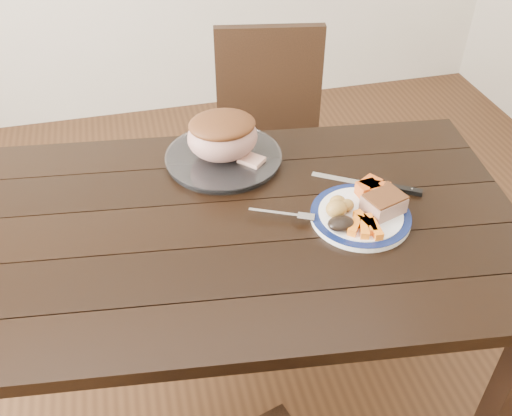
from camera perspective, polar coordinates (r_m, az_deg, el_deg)
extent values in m
plane|color=#472B16|center=(2.09, -2.36, -17.17)|extent=(4.00, 4.00, 0.00)
cube|color=black|center=(1.54, -3.07, -2.01)|extent=(1.70, 1.09, 0.04)
cube|color=black|center=(2.17, -22.90, -4.36)|extent=(0.07, 0.07, 0.71)
cube|color=black|center=(1.78, 23.49, -17.13)|extent=(0.07, 0.07, 0.71)
cube|color=black|center=(2.20, 15.49, -1.46)|extent=(0.07, 0.07, 0.71)
cube|color=black|center=(2.27, 1.61, 4.49)|extent=(0.49, 0.49, 0.04)
cube|color=black|center=(2.31, 1.30, 12.44)|extent=(0.42, 0.12, 0.46)
cube|color=black|center=(2.57, 5.19, 2.61)|extent=(0.04, 0.04, 0.43)
cube|color=black|center=(2.29, 6.36, -2.78)|extent=(0.04, 0.04, 0.43)
cube|color=black|center=(2.54, -2.87, 2.32)|extent=(0.04, 0.04, 0.43)
cube|color=black|center=(2.27, -2.67, -3.16)|extent=(0.04, 0.04, 0.43)
cylinder|color=white|center=(1.56, 10.39, -0.84)|extent=(0.27, 0.27, 0.02)
torus|color=#0D1845|center=(1.55, 10.43, -0.60)|extent=(0.27, 0.27, 0.02)
cylinder|color=white|center=(1.75, -3.27, 4.97)|extent=(0.35, 0.35, 0.02)
cube|color=tan|center=(1.55, 12.64, 0.37)|extent=(0.12, 0.11, 0.04)
ellipsoid|color=gold|center=(1.54, 9.05, 0.27)|extent=(0.04, 0.04, 0.03)
ellipsoid|color=gold|center=(1.54, 8.17, 0.56)|extent=(0.05, 0.04, 0.04)
ellipsoid|color=gold|center=(1.51, 8.04, -0.07)|extent=(0.06, 0.05, 0.05)
cube|color=orange|center=(1.50, 11.34, -1.61)|extent=(0.03, 0.07, 0.02)
cube|color=orange|center=(1.49, 11.80, -2.07)|extent=(0.02, 0.07, 0.02)
cube|color=orange|center=(1.49, 9.86, -1.74)|extent=(0.06, 0.07, 0.02)
cube|color=orange|center=(1.51, 10.70, -1.19)|extent=(0.04, 0.07, 0.02)
cube|color=orange|center=(1.49, 10.78, -1.98)|extent=(0.04, 0.07, 0.02)
cube|color=#EA5B1A|center=(1.60, 11.07, 1.84)|extent=(0.06, 0.05, 0.04)
cube|color=#EA5B1A|center=(1.62, 11.34, 2.17)|extent=(0.07, 0.07, 0.04)
cube|color=#EA5B1A|center=(1.60, 12.26, 1.67)|extent=(0.07, 0.07, 0.04)
ellipsoid|color=black|center=(1.48, 8.50, -1.54)|extent=(0.07, 0.05, 0.03)
cube|color=silver|center=(1.52, 1.86, -0.51)|extent=(0.13, 0.07, 0.00)
cube|color=silver|center=(1.52, 5.03, -0.88)|extent=(0.05, 0.04, 0.00)
ellipsoid|color=tan|center=(1.71, -3.36, 7.11)|extent=(0.21, 0.18, 0.14)
cube|color=tan|center=(1.71, -0.45, 4.78)|extent=(0.09, 0.09, 0.02)
cube|color=silver|center=(1.69, 8.92, 2.77)|extent=(0.18, 0.12, 0.00)
cube|color=black|center=(1.68, 14.28, 1.85)|extent=(0.11, 0.08, 0.01)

